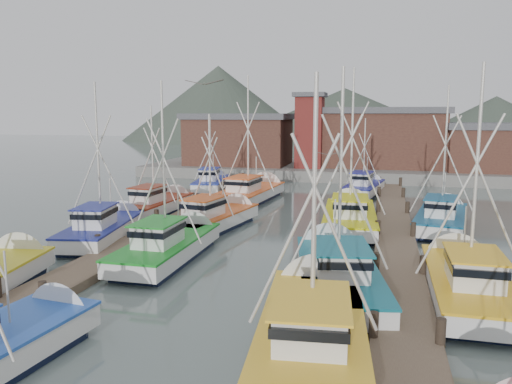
% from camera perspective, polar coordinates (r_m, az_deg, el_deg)
% --- Properties ---
extents(ground, '(260.00, 260.00, 0.00)m').
position_cam_1_polar(ground, '(26.07, 0.14, -7.45)').
color(ground, '#4D5C59').
rests_on(ground, ground).
extents(dock_left, '(2.30, 46.00, 1.50)m').
position_cam_1_polar(dock_left, '(31.98, -10.37, -4.12)').
color(dock_left, brown).
rests_on(dock_left, ground).
extents(dock_right, '(2.30, 46.00, 1.50)m').
position_cam_1_polar(dock_right, '(29.23, 15.63, -5.55)').
color(dock_right, brown).
rests_on(dock_right, ground).
extents(quay, '(44.00, 16.00, 1.20)m').
position_cam_1_polar(quay, '(61.94, 8.41, 2.56)').
color(quay, gray).
rests_on(quay, ground).
extents(shed_left, '(12.72, 8.48, 6.20)m').
position_cam_1_polar(shed_left, '(61.75, -1.96, 6.11)').
color(shed_left, brown).
rests_on(shed_left, quay).
extents(shed_center, '(14.84, 9.54, 6.90)m').
position_cam_1_polar(shed_center, '(61.34, 14.12, 6.16)').
color(shed_center, brown).
rests_on(shed_center, quay).
extents(shed_right, '(8.48, 6.36, 5.20)m').
position_cam_1_polar(shed_right, '(59.41, 24.78, 4.71)').
color(shed_right, brown).
rests_on(shed_right, quay).
extents(lookout_tower, '(3.60, 3.60, 8.50)m').
position_cam_1_polar(lookout_tower, '(57.87, 6.14, 7.08)').
color(lookout_tower, maroon).
rests_on(lookout_tower, quay).
extents(distant_hills, '(175.00, 140.00, 42.00)m').
position_cam_1_polar(distant_hills, '(148.25, 6.81, 6.00)').
color(distant_hills, '#404C3F').
rests_on(distant_hills, ground).
extents(boat_1, '(4.11, 10.36, 9.43)m').
position_cam_1_polar(boat_1, '(16.44, 6.49, -15.05)').
color(boat_1, '#0F1833').
rests_on(boat_1, ground).
extents(boat_4, '(3.85, 8.96, 9.67)m').
position_cam_1_polar(boat_4, '(26.08, -9.63, -6.01)').
color(boat_4, '#0F1833').
rests_on(boat_4, ground).
extents(boat_5, '(4.84, 10.39, 10.10)m').
position_cam_1_polar(boat_5, '(21.94, 9.15, -8.87)').
color(boat_5, '#0F1833').
rests_on(boat_5, ground).
extents(boat_6, '(4.04, 8.97, 9.81)m').
position_cam_1_polar(boat_6, '(30.91, -16.78, -3.91)').
color(boat_6, '#0F1833').
rests_on(boat_6, ground).
extents(boat_7, '(4.05, 9.20, 10.03)m').
position_cam_1_polar(boat_7, '(22.16, 22.85, -9.29)').
color(boat_7, '#0F1833').
rests_on(boat_7, ground).
extents(boat_8, '(4.24, 9.30, 8.11)m').
position_cam_1_polar(boat_8, '(32.40, -4.61, -2.99)').
color(boat_8, '#0F1833').
rests_on(boat_8, ground).
extents(boat_9, '(4.46, 10.38, 11.12)m').
position_cam_1_polar(boat_9, '(33.37, 10.66, -2.75)').
color(boat_9, '#0F1833').
rests_on(boat_9, ground).
extents(boat_10, '(3.54, 8.69, 8.62)m').
position_cam_1_polar(boat_10, '(37.82, -11.09, -1.40)').
color(boat_10, '#0F1833').
rests_on(boat_10, ground).
extents(boat_11, '(4.24, 9.27, 9.86)m').
position_cam_1_polar(boat_11, '(34.59, 20.48, -2.76)').
color(boat_11, '#0F1833').
rests_on(boat_11, ground).
extents(boat_12, '(4.58, 10.73, 11.44)m').
position_cam_1_polar(boat_12, '(42.75, -0.50, -0.04)').
color(boat_12, '#0F1833').
rests_on(boat_12, ground).
extents(boat_13, '(3.81, 8.56, 7.62)m').
position_cam_1_polar(boat_13, '(46.64, 12.31, 0.49)').
color(boat_13, '#0F1833').
rests_on(boat_13, ground).
extents(boat_14, '(3.76, 8.47, 7.70)m').
position_cam_1_polar(boat_14, '(49.02, -5.05, 1.06)').
color(boat_14, '#0F1833').
rests_on(boat_14, ground).
extents(gull_near, '(1.55, 0.62, 0.24)m').
position_cam_1_polar(gull_near, '(19.48, -5.93, 12.30)').
color(gull_near, gray).
rests_on(gull_near, ground).
extents(gull_far, '(1.55, 0.64, 0.24)m').
position_cam_1_polar(gull_far, '(27.01, 8.23, 4.36)').
color(gull_far, gray).
rests_on(gull_far, ground).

